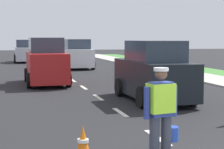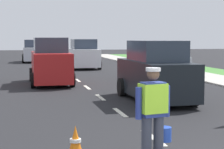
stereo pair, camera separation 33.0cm
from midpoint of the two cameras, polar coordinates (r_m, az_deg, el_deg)
ground_plane at (r=26.43m, az=-6.54°, el=0.56°), size 96.00×96.00×0.00m
lane_center_line at (r=30.60m, az=-7.42°, el=1.20°), size 0.14×46.40×0.01m
road_worker at (r=6.86m, az=7.51°, el=-5.17°), size 0.73×0.47×1.67m
traffic_cone_near at (r=7.06m, az=-4.02°, el=-10.01°), size 0.36×0.36×0.63m
car_outgoing_ahead at (r=13.59m, az=7.02°, el=0.21°), size 1.92×4.25×2.10m
car_oncoming_third at (r=36.49m, az=-11.26°, el=3.30°), size 1.98×4.28×2.06m
car_oncoming_lead at (r=18.77m, az=-8.50°, el=1.75°), size 1.95×4.38×2.21m
car_parked_far at (r=20.19m, az=7.56°, el=1.72°), size 1.95×4.04×1.99m
car_outgoing_far at (r=28.29m, az=-3.88°, el=2.89°), size 2.09×4.14×2.12m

